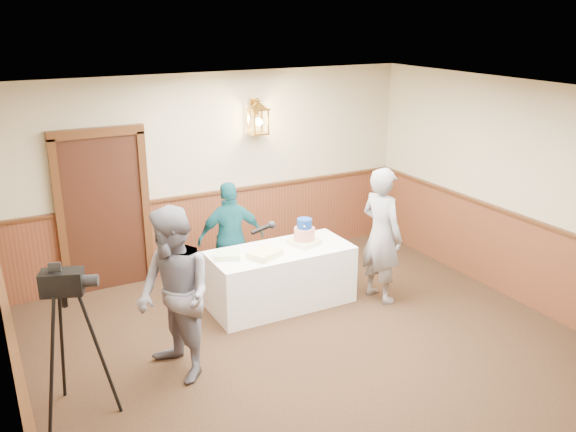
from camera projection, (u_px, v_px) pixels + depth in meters
name	position (u px, v px, depth m)	size (l,w,h in m)	color
ground	(349.00, 383.00, 6.15)	(7.00, 7.00, 0.00)	black
room_shell	(324.00, 229.00, 6.03)	(6.02, 7.02, 2.81)	#B7AC89
display_table	(281.00, 277.00, 7.72)	(1.80, 0.80, 0.75)	white
tiered_cake	(304.00, 234.00, 7.72)	(0.42, 0.42, 0.34)	#F7DFB9
sheet_cake_yellow	(265.00, 254.00, 7.36)	(0.38, 0.29, 0.08)	#EFF693
sheet_cake_green	(228.00, 255.00, 7.32)	(0.30, 0.24, 0.07)	#BBEDA7
interviewer	(175.00, 295.00, 6.03)	(1.59, 1.00, 1.80)	slate
baker	(382.00, 235.00, 7.71)	(0.64, 0.42, 1.76)	gray
assistant_p	(231.00, 238.00, 7.97)	(0.89, 0.37, 1.51)	#124E59
tv_camera_rig	(71.00, 353.00, 5.47)	(0.57, 0.53, 1.46)	black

